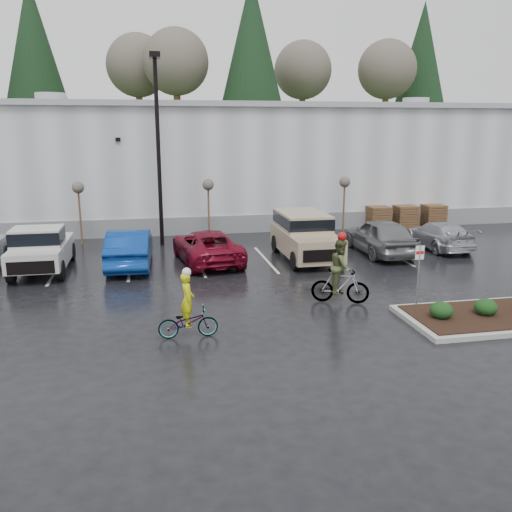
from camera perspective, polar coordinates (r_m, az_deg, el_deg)
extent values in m
plane|color=black|center=(16.92, 5.20, -6.81)|extent=(120.00, 120.00, 0.00)
cube|color=#ACADB0|center=(37.56, -4.32, 9.84)|extent=(60.00, 15.00, 7.00)
cube|color=slate|center=(30.48, -2.47, 3.34)|extent=(60.00, 0.12, 1.00)
cube|color=#999B9E|center=(37.50, -4.42, 15.26)|extent=(60.50, 15.50, 0.30)
cube|color=#2A441C|center=(60.44, -7.06, 10.66)|extent=(80.00, 25.00, 6.00)
cylinder|color=black|center=(27.24, -10.21, 10.42)|extent=(0.20, 0.20, 9.00)
cube|color=black|center=(27.40, -10.64, 20.06)|extent=(0.50, 1.00, 0.25)
cylinder|color=#513020|center=(28.75, -18.01, 3.90)|extent=(0.10, 0.10, 2.80)
sphere|color=#4E473F|center=(28.56, -18.23, 6.87)|extent=(0.60, 0.60, 0.60)
cylinder|color=#513020|center=(28.72, -5.00, 4.50)|extent=(0.10, 0.10, 2.80)
sphere|color=#4E473F|center=(28.52, -5.06, 7.48)|extent=(0.60, 0.60, 0.60)
cylinder|color=#513020|center=(30.45, 9.22, 4.89)|extent=(0.10, 0.10, 2.80)
sphere|color=#4E473F|center=(30.27, 9.32, 7.70)|extent=(0.60, 0.60, 0.60)
cube|color=#513020|center=(32.42, 12.71, 3.95)|extent=(1.20, 1.20, 1.35)
cube|color=#513020|center=(33.14, 15.40, 4.00)|extent=(1.20, 1.20, 1.35)
cube|color=#513020|center=(33.98, 18.13, 4.04)|extent=(1.20, 1.20, 1.35)
ellipsoid|color=black|center=(17.46, 18.94, -5.43)|extent=(0.70, 0.70, 0.52)
ellipsoid|color=black|center=(18.25, 23.03, -4.98)|extent=(0.70, 0.70, 0.52)
cylinder|color=gray|center=(18.17, 16.68, -2.27)|extent=(0.05, 0.05, 2.20)
cube|color=white|center=(17.97, 16.86, 0.35)|extent=(0.30, 0.02, 0.45)
cube|color=red|center=(17.96, 16.88, 0.34)|extent=(0.26, 0.02, 0.10)
imported|color=navy|center=(23.68, -13.14, 0.84)|extent=(1.95, 5.03, 1.64)
imported|color=maroon|center=(23.91, -5.19, 1.03)|extent=(2.98, 5.45, 1.45)
imported|color=slate|center=(26.04, 12.97, 2.05)|extent=(2.04, 5.00, 1.70)
imported|color=#B1B3B9|center=(28.07, 18.69, 2.11)|extent=(1.97, 4.64, 1.34)
imported|color=#3F3F44|center=(15.57, -7.16, -6.95)|extent=(1.69, 0.59, 0.89)
imported|color=#CBD00B|center=(15.35, -7.23, -4.57)|extent=(0.37, 0.57, 1.55)
sphere|color=silver|center=(15.13, -7.32, -1.71)|extent=(0.26, 0.26, 0.26)
imported|color=#3F3F44|center=(18.59, 8.85, -3.14)|extent=(1.95, 1.22, 1.18)
imported|color=#434C28|center=(18.41, 8.93, -1.09)|extent=(0.80, 1.02, 1.85)
sphere|color=#990C0C|center=(18.18, 9.04, 2.02)|extent=(0.31, 0.31, 0.31)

